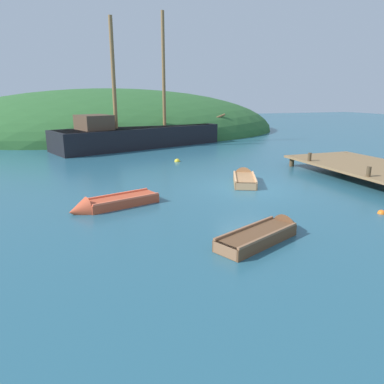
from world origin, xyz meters
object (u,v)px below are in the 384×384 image
object	(u,v)px
rowboat_outer_right	(267,235)
sailing_ship	(138,140)
rowboat_portside	(244,180)
buoy_yellow	(177,162)
buoy_orange	(381,214)
rowboat_outer_left	(109,205)

from	to	relation	value
rowboat_outer_right	sailing_ship	bearing A→B (deg)	65.48
sailing_ship	rowboat_outer_right	world-z (taller)	sailing_ship
rowboat_portside	buoy_yellow	xyz separation A→B (m)	(-1.46, 6.53, -0.12)
rowboat_outer_right	buoy_orange	distance (m)	5.27
buoy_orange	rowboat_portside	bearing A→B (deg)	111.52
rowboat_outer_left	buoy_orange	xyz separation A→B (m)	(9.33, -4.10, -0.11)
sailing_ship	rowboat_outer_right	bearing A→B (deg)	-109.61
rowboat_outer_right	rowboat_portside	size ratio (longest dim) A/B	1.11
sailing_ship	rowboat_portside	bearing A→B (deg)	-98.86
sailing_ship	buoy_orange	world-z (taller)	sailing_ship
sailing_ship	buoy_orange	xyz separation A→B (m)	(4.91, -20.37, -0.60)
rowboat_outer_left	buoy_yellow	xyz separation A→B (m)	(5.44, 8.61, -0.11)
buoy_yellow	rowboat_portside	bearing A→B (deg)	-77.40
buoy_yellow	buoy_orange	world-z (taller)	buoy_yellow
rowboat_outer_right	buoy_yellow	bearing A→B (deg)	60.65
rowboat_outer_right	rowboat_portside	bearing A→B (deg)	44.10
rowboat_outer_left	rowboat_outer_right	bearing A→B (deg)	113.88
sailing_ship	buoy_orange	bearing A→B (deg)	-95.19
rowboat_outer_left	buoy_orange	distance (m)	10.19
rowboat_portside	buoy_orange	world-z (taller)	rowboat_portside
rowboat_outer_right	buoy_orange	world-z (taller)	rowboat_outer_right
rowboat_outer_right	rowboat_portside	world-z (taller)	rowboat_portside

